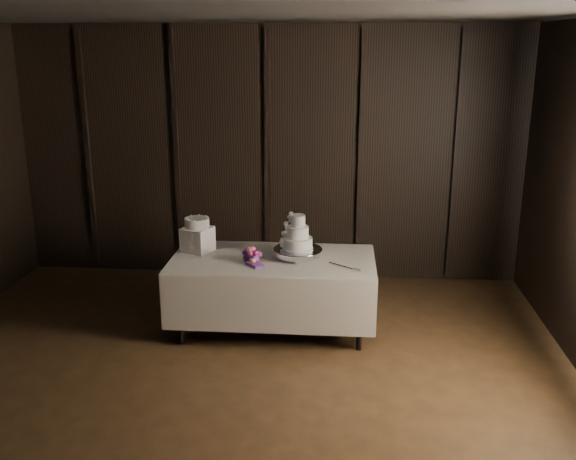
% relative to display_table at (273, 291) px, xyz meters
% --- Properties ---
extents(room, '(6.08, 7.08, 3.08)m').
position_rel_display_table_xyz_m(room, '(-0.23, -1.88, 1.08)').
color(room, black).
rests_on(room, ground).
extents(display_table, '(1.99, 1.05, 0.76)m').
position_rel_display_table_xyz_m(display_table, '(0.00, 0.00, 0.00)').
color(display_table, beige).
rests_on(display_table, ground).
extents(cake_stand, '(0.64, 0.64, 0.09)m').
position_rel_display_table_xyz_m(cake_stand, '(0.24, 0.03, 0.39)').
color(cake_stand, silver).
rests_on(cake_stand, display_table).
extents(wedding_cake, '(0.33, 0.29, 0.34)m').
position_rel_display_table_xyz_m(wedding_cake, '(0.22, 0.02, 0.57)').
color(wedding_cake, white).
rests_on(wedding_cake, cake_stand).
extents(bouquet, '(0.48, 0.47, 0.18)m').
position_rel_display_table_xyz_m(bouquet, '(-0.19, -0.13, 0.40)').
color(bouquet, '#EF6787').
rests_on(bouquet, display_table).
extents(box_pedestal, '(0.34, 0.34, 0.25)m').
position_rel_display_table_xyz_m(box_pedestal, '(-0.77, 0.14, 0.47)').
color(box_pedestal, white).
rests_on(box_pedestal, display_table).
extents(small_cake, '(0.26, 0.26, 0.10)m').
position_rel_display_table_xyz_m(small_cake, '(-0.77, 0.14, 0.64)').
color(small_cake, white).
rests_on(small_cake, box_pedestal).
extents(cake_knife, '(0.31, 0.24, 0.01)m').
position_rel_display_table_xyz_m(cake_knife, '(0.67, -0.18, 0.35)').
color(cake_knife, silver).
rests_on(cake_knife, display_table).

